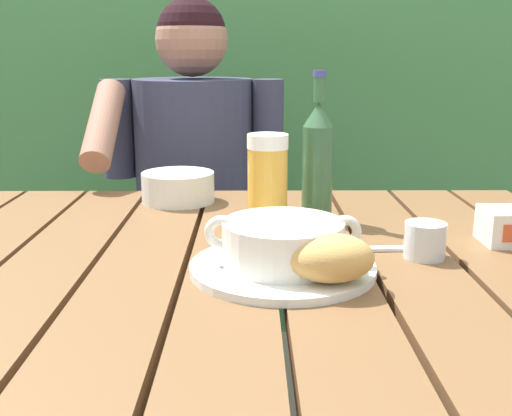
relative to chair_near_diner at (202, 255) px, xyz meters
name	(u,v)px	position (x,y,z in m)	size (l,w,h in m)	color
dining_table	(233,311)	(0.13, -0.90, 0.21)	(1.24, 0.93, 0.76)	brown
hedge_backdrop	(242,76)	(0.12, 0.74, 0.52)	(3.38, 0.85, 1.96)	#3E7641
chair_near_diner	(202,255)	(0.00, 0.00, 0.00)	(0.44, 0.47, 0.92)	brown
person_eating	(193,189)	(0.00, -0.20, 0.26)	(0.48, 0.47, 1.21)	#34364F
serving_plate	(283,267)	(0.20, -0.98, 0.31)	(0.27, 0.27, 0.01)	white
soup_bowl	(283,242)	(0.20, -0.98, 0.35)	(0.23, 0.18, 0.07)	white
bread_roll	(331,258)	(0.26, -1.05, 0.35)	(0.12, 0.09, 0.06)	tan
beer_glass	(267,183)	(0.18, -0.77, 0.39)	(0.07, 0.07, 0.17)	gold
beer_bottle	(318,160)	(0.28, -0.70, 0.42)	(0.06, 0.06, 0.28)	#355F3A
water_glass_small	(425,240)	(0.42, -0.92, 0.33)	(0.06, 0.06, 0.06)	silver
table_knife	(357,249)	(0.33, -0.89, 0.31)	(0.16, 0.03, 0.01)	silver
diner_bowl	(178,187)	(0.00, -0.55, 0.34)	(0.15, 0.15, 0.06)	white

